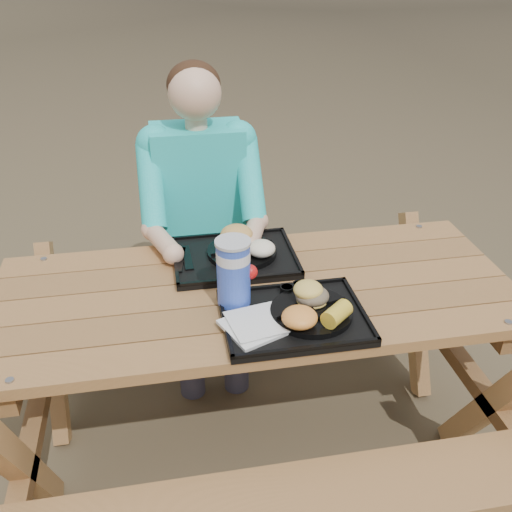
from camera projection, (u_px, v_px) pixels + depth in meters
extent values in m
plane|color=#999999|center=(256.00, 441.00, 2.35)|extent=(60.00, 60.00, 0.00)
cube|color=black|center=(294.00, 318.00, 1.80)|extent=(0.45, 0.35, 0.02)
cube|color=black|center=(235.00, 258.00, 2.13)|extent=(0.45, 0.35, 0.02)
cylinder|color=black|center=(311.00, 312.00, 1.80)|extent=(0.26, 0.26, 0.02)
cylinder|color=black|center=(242.00, 252.00, 2.13)|extent=(0.26, 0.26, 0.02)
cube|color=silver|center=(254.00, 325.00, 1.74)|extent=(0.22, 0.22, 0.02)
cylinder|color=blue|center=(234.00, 274.00, 1.81)|extent=(0.11, 0.11, 0.22)
cylinder|color=#320507|center=(287.00, 290.00, 1.90)|extent=(0.05, 0.05, 0.03)
cylinder|color=yellow|center=(299.00, 287.00, 1.91)|extent=(0.05, 0.05, 0.03)
ellipsoid|color=#FFA443|center=(300.00, 317.00, 1.71)|extent=(0.11, 0.11, 0.06)
cube|color=black|center=(187.00, 258.00, 2.11)|extent=(0.04, 0.18, 0.01)
ellipsoid|color=#421E0D|center=(230.00, 254.00, 2.06)|extent=(0.07, 0.07, 0.03)
ellipsoid|color=white|center=(262.00, 248.00, 2.07)|extent=(0.10, 0.10, 0.06)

